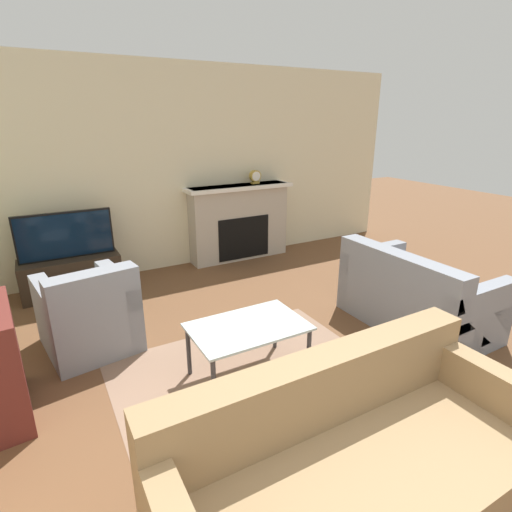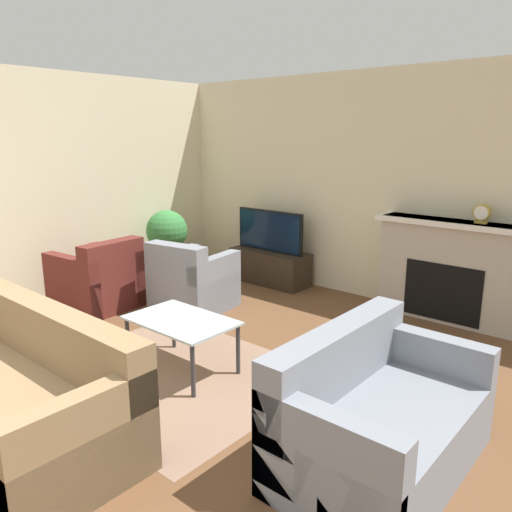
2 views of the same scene
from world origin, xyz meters
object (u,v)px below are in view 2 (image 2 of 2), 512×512
object	(u,v)px
tv	(270,231)
coffee_table	(181,325)
couch_sectional	(16,395)
couch_loveseat	(376,420)
mantel_clock	(482,213)
armchair_by_window	(98,282)
potted_plant	(167,235)
armchair_accent	(192,285)

from	to	relation	value
tv	coffee_table	xyz separation A→B (m)	(1.07, -2.50, -0.31)
coffee_table	couch_sectional	bearing A→B (deg)	-94.69
tv	couch_loveseat	world-z (taller)	tv
couch_sectional	mantel_clock	world-z (taller)	mantel_clock
coffee_table	mantel_clock	bearing A→B (deg)	59.83
tv	armchair_by_window	xyz separation A→B (m)	(-0.89, -2.07, -0.42)
tv	potted_plant	xyz separation A→B (m)	(-1.23, -0.74, -0.11)
armchair_by_window	potted_plant	size ratio (longest dim) A/B	0.96
couch_sectional	couch_loveseat	world-z (taller)	same
armchair_by_window	tv	bearing A→B (deg)	151.90
potted_plant	couch_sectional	bearing A→B (deg)	-54.84
armchair_accent	potted_plant	world-z (taller)	potted_plant
tv	couch_sectional	world-z (taller)	tv
couch_loveseat	tv	bearing A→B (deg)	48.54
potted_plant	mantel_clock	world-z (taller)	mantel_clock
armchair_accent	potted_plant	bearing A→B (deg)	-37.39
tv	couch_loveseat	size ratio (longest dim) A/B	0.74
coffee_table	armchair_by_window	bearing A→B (deg)	167.51
armchair_by_window	coffee_table	size ratio (longest dim) A/B	1.02
coffee_table	tv	bearing A→B (deg)	113.09
couch_loveseat	mantel_clock	distance (m)	2.89
couch_sectional	armchair_accent	distance (m)	2.60
potted_plant	mantel_clock	xyz separation A→B (m)	(3.84, 0.89, 0.59)
armchair_accent	potted_plant	xyz separation A→B (m)	(-1.25, 0.68, 0.31)
couch_loveseat	mantel_clock	world-z (taller)	mantel_clock
armchair_accent	coffee_table	distance (m)	1.51
coffee_table	mantel_clock	size ratio (longest dim) A/B	4.66
mantel_clock	couch_loveseat	bearing A→B (deg)	-83.64
armchair_by_window	armchair_accent	xyz separation A→B (m)	(0.91, 0.64, 0.00)
couch_loveseat	coffee_table	size ratio (longest dim) A/B	1.56
couch_sectional	armchair_accent	size ratio (longest dim) A/B	2.19
coffee_table	couch_loveseat	bearing A→B (deg)	-2.24
couch_sectional	potted_plant	size ratio (longest dim) A/B	2.10
couch_sectional	potted_plant	world-z (taller)	potted_plant
couch_sectional	mantel_clock	xyz separation A→B (m)	(1.65, 4.00, 0.91)
armchair_accent	coffee_table	size ratio (longest dim) A/B	1.02
mantel_clock	coffee_table	bearing A→B (deg)	-120.17
armchair_by_window	couch_sectional	bearing A→B (deg)	41.38
tv	mantel_clock	bearing A→B (deg)	3.34
armchair_by_window	mantel_clock	xyz separation A→B (m)	(3.50, 2.22, 0.90)
couch_sectional	coffee_table	distance (m)	1.36
armchair_accent	potted_plant	size ratio (longest dim) A/B	0.96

